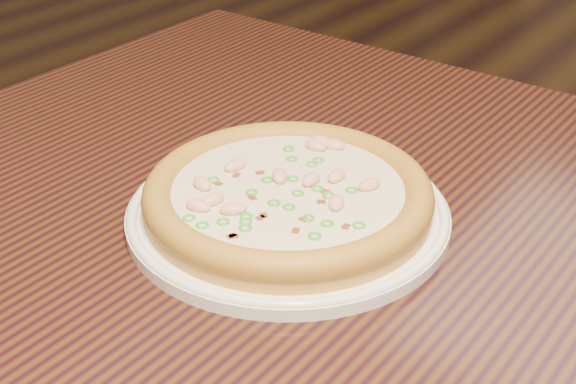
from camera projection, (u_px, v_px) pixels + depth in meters
The scene contains 4 objects.
ground at pixel (432, 383), 1.62m from camera, with size 9.00×9.00×0.00m, color black.
hero_table at pixel (419, 324), 0.77m from camera, with size 1.20×0.80×0.75m.
plate at pixel (288, 212), 0.75m from camera, with size 0.30×0.30×0.02m.
pizza at pixel (288, 195), 0.74m from camera, with size 0.27×0.27×0.03m.
Camera 1 is at (0.49, -1.14, 1.15)m, focal length 50.00 mm.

